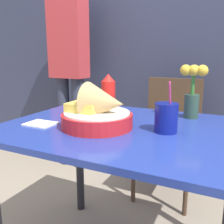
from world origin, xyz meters
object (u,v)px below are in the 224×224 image
(drink_cup, at_px, (166,119))
(flower_vase, at_px, (193,90))
(chair_far_window, at_px, (170,126))
(food_basket, at_px, (99,112))
(ketchup_bottle, at_px, (108,95))
(person_standing, at_px, (69,59))

(drink_cup, height_order, flower_vase, flower_vase)
(chair_far_window, height_order, food_basket, food_basket)
(food_basket, bearing_deg, ketchup_bottle, 107.45)
(chair_far_window, distance_m, ketchup_bottle, 0.77)
(food_basket, height_order, flower_vase, flower_vase)
(drink_cup, bearing_deg, ketchup_bottle, 154.42)
(person_standing, bearing_deg, chair_far_window, -4.03)
(ketchup_bottle, relative_size, flower_vase, 0.82)
(ketchup_bottle, distance_m, drink_cup, 0.37)
(drink_cup, relative_size, person_standing, 0.12)
(ketchup_bottle, height_order, person_standing, person_standing)
(ketchup_bottle, bearing_deg, person_standing, 135.47)
(ketchup_bottle, bearing_deg, chair_far_window, 76.13)
(person_standing, bearing_deg, ketchup_bottle, -44.53)
(drink_cup, relative_size, flower_vase, 0.80)
(food_basket, height_order, drink_cup, drink_cup)
(chair_far_window, bearing_deg, ketchup_bottle, -103.87)
(drink_cup, bearing_deg, chair_far_window, 100.96)
(chair_far_window, height_order, flower_vase, flower_vase)
(flower_vase, bearing_deg, food_basket, -132.87)
(ketchup_bottle, distance_m, flower_vase, 0.41)
(flower_vase, distance_m, person_standing, 1.32)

